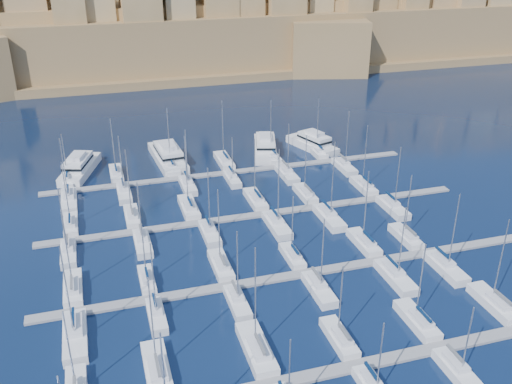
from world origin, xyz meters
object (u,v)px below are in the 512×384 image
object	(u,v)px
motor_yacht_d	(313,143)
motor_yacht_a	(79,167)
sailboat_4	(417,321)
motor_yacht_b	(168,155)
motor_yacht_c	(265,146)
sailboat_2	(257,349)

from	to	relation	value
motor_yacht_d	motor_yacht_a	bearing A→B (deg)	179.34
sailboat_4	motor_yacht_b	size ratio (longest dim) A/B	0.67
motor_yacht_b	motor_yacht_c	distance (m)	24.13
motor_yacht_b	sailboat_2	bearing A→B (deg)	-89.25
sailboat_2	motor_yacht_a	distance (m)	72.72
motor_yacht_b	motor_yacht_c	bearing A→B (deg)	-2.12
motor_yacht_a	motor_yacht_c	xyz separation A→B (m)	(44.52, 0.28, 0.00)
sailboat_2	sailboat_4	bearing A→B (deg)	-1.71
motor_yacht_a	motor_yacht_d	size ratio (longest dim) A/B	1.09
motor_yacht_d	motor_yacht_b	bearing A→B (deg)	177.12
motor_yacht_c	sailboat_2	bearing A→B (deg)	-108.38
sailboat_4	motor_yacht_a	size ratio (longest dim) A/B	0.75
sailboat_2	motor_yacht_a	bearing A→B (deg)	107.06
motor_yacht_a	motor_yacht_c	distance (m)	44.52
sailboat_4	motor_yacht_a	world-z (taller)	sailboat_4
sailboat_2	motor_yacht_b	size ratio (longest dim) A/B	0.82
sailboat_2	sailboat_4	xyz separation A→B (m)	(23.58, -0.71, -0.04)
motor_yacht_c	motor_yacht_d	bearing A→B (deg)	-4.37
sailboat_2	motor_yacht_c	size ratio (longest dim) A/B	0.89
sailboat_4	motor_yacht_c	bearing A→B (deg)	90.31
sailboat_4	motor_yacht_b	world-z (taller)	sailboat_4
motor_yacht_b	motor_yacht_d	xyz separation A→B (m)	(36.42, -1.83, 0.00)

